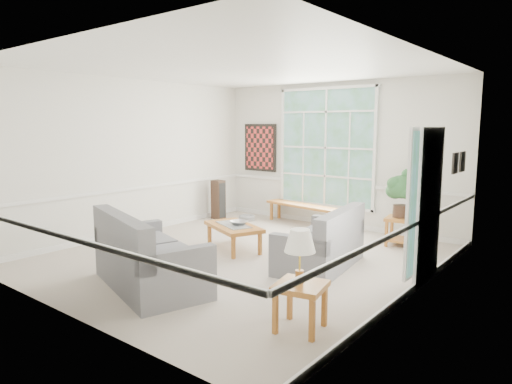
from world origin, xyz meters
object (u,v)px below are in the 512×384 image
(loveseat_front, at_px, (151,250))
(end_table, at_px, (401,231))
(coffee_table, at_px, (234,237))
(loveseat_right, at_px, (320,237))
(side_table, at_px, (300,307))

(loveseat_front, distance_m, end_table, 4.47)
(loveseat_front, height_order, end_table, loveseat_front)
(loveseat_front, distance_m, coffee_table, 2.09)
(loveseat_right, relative_size, coffee_table, 1.43)
(side_table, bearing_deg, loveseat_front, -176.90)
(loveseat_front, relative_size, side_table, 3.68)
(coffee_table, bearing_deg, loveseat_front, -56.74)
(coffee_table, distance_m, side_table, 3.23)
(end_table, bearing_deg, loveseat_front, -114.02)
(coffee_table, distance_m, end_table, 2.96)
(loveseat_right, height_order, side_table, loveseat_right)
(loveseat_right, relative_size, side_table, 3.28)
(loveseat_front, bearing_deg, coffee_table, 117.45)
(end_table, bearing_deg, coffee_table, -136.70)
(loveseat_right, distance_m, loveseat_front, 2.50)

